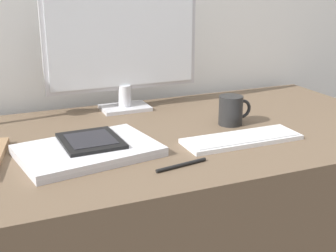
{
  "coord_description": "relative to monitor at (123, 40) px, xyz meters",
  "views": [
    {
      "loc": [
        -0.49,
        -1.03,
        1.13
      ],
      "look_at": [
        -0.04,
        0.02,
        0.76
      ],
      "focal_mm": 50.0,
      "sensor_mm": 36.0,
      "label": 1
    }
  ],
  "objects": [
    {
      "name": "laptop",
      "position": [
        -0.21,
        -0.36,
        -0.22
      ],
      "size": [
        0.36,
        0.28,
        0.02
      ],
      "color": "silver",
      "rests_on": "desk"
    },
    {
      "name": "pen",
      "position": [
        -0.03,
        -0.52,
        -0.23
      ],
      "size": [
        0.14,
        0.03,
        0.01
      ],
      "color": "black",
      "rests_on": "desk"
    },
    {
      "name": "monitor",
      "position": [
        0.0,
        0.0,
        0.0
      ],
      "size": [
        0.51,
        0.11,
        0.42
      ],
      "color": "silver",
      "rests_on": "desk"
    },
    {
      "name": "coffee_mug",
      "position": [
        0.25,
        -0.28,
        -0.19
      ],
      "size": [
        0.11,
        0.07,
        0.09
      ],
      "color": "black",
      "rests_on": "desk"
    },
    {
      "name": "desk",
      "position": [
        0.03,
        -0.28,
        -0.58
      ],
      "size": [
        1.45,
        0.74,
        0.7
      ],
      "color": "brown",
      "rests_on": "ground_plane"
    },
    {
      "name": "ereader",
      "position": [
        -0.2,
        -0.34,
        -0.2
      ],
      "size": [
        0.15,
        0.17,
        0.01
      ],
      "color": "black",
      "rests_on": "laptop"
    },
    {
      "name": "keyboard",
      "position": [
        0.2,
        -0.42,
        -0.22
      ],
      "size": [
        0.33,
        0.11,
        0.01
      ],
      "color": "silver",
      "rests_on": "desk"
    }
  ]
}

